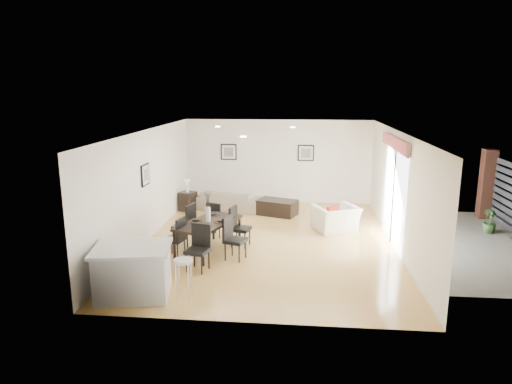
# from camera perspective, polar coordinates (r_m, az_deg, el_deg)

# --- Properties ---
(ground) EXTENTS (8.00, 8.00, 0.00)m
(ground) POSITION_cam_1_polar(r_m,az_deg,el_deg) (11.27, 1.65, -6.19)
(ground) COLOR tan
(ground) RESTS_ON ground
(wall_back) EXTENTS (6.00, 0.04, 2.70)m
(wall_back) POSITION_cam_1_polar(r_m,az_deg,el_deg) (14.83, 2.74, 3.81)
(wall_back) COLOR white
(wall_back) RESTS_ON ground
(wall_front) EXTENTS (6.00, 0.04, 2.70)m
(wall_front) POSITION_cam_1_polar(r_m,az_deg,el_deg) (7.06, -0.50, -6.38)
(wall_front) COLOR white
(wall_front) RESTS_ON ground
(wall_left) EXTENTS (0.04, 8.00, 2.70)m
(wall_left) POSITION_cam_1_polar(r_m,az_deg,el_deg) (11.49, -13.40, 0.82)
(wall_left) COLOR white
(wall_left) RESTS_ON ground
(wall_right) EXTENTS (0.04, 8.00, 2.70)m
(wall_right) POSITION_cam_1_polar(r_m,az_deg,el_deg) (11.12, 17.32, 0.19)
(wall_right) COLOR white
(wall_right) RESTS_ON ground
(ceiling) EXTENTS (6.00, 8.00, 0.02)m
(ceiling) POSITION_cam_1_polar(r_m,az_deg,el_deg) (10.69, 1.75, 7.62)
(ceiling) COLOR white
(ceiling) RESTS_ON wall_back
(sofa) EXTENTS (2.14, 1.20, 0.59)m
(sofa) POSITION_cam_1_polar(r_m,az_deg,el_deg) (14.10, -3.45, -1.04)
(sofa) COLOR gray
(sofa) RESTS_ON ground
(armchair) EXTENTS (1.33, 1.27, 0.68)m
(armchair) POSITION_cam_1_polar(r_m,az_deg,el_deg) (12.13, 9.92, -3.31)
(armchair) COLOR white
(armchair) RESTS_ON ground
(courtyard_plant_b) EXTENTS (0.42, 0.42, 0.62)m
(courtyard_plant_b) POSITION_cam_1_polar(r_m,az_deg,el_deg) (13.29, 27.17, -3.28)
(courtyard_plant_b) COLOR #345825
(courtyard_plant_b) RESTS_ON ground
(dining_table) EXTENTS (1.42, 1.90, 0.71)m
(dining_table) POSITION_cam_1_polar(r_m,az_deg,el_deg) (10.45, -5.98, -4.10)
(dining_table) COLOR black
(dining_table) RESTS_ON ground
(dining_chair_wnear) EXTENTS (0.50, 0.50, 0.92)m
(dining_chair_wnear) POSITION_cam_1_polar(r_m,az_deg,el_deg) (10.22, -9.80, -5.37)
(dining_chair_wnear) COLOR black
(dining_chair_wnear) RESTS_ON ground
(dining_chair_wfar) EXTENTS (0.55, 0.55, 1.01)m
(dining_chair_wfar) POSITION_cam_1_polar(r_m,az_deg,el_deg) (10.99, -8.62, -3.75)
(dining_chair_wfar) COLOR black
(dining_chair_wfar) RESTS_ON ground
(dining_chair_enear) EXTENTS (0.54, 0.54, 0.96)m
(dining_chair_enear) POSITION_cam_1_polar(r_m,az_deg,el_deg) (10.01, -3.01, -5.45)
(dining_chair_enear) COLOR black
(dining_chair_enear) RESTS_ON ground
(dining_chair_efar) EXTENTS (0.52, 0.52, 0.96)m
(dining_chair_efar) POSITION_cam_1_polar(r_m,az_deg,el_deg) (10.81, -2.36, -4.04)
(dining_chair_efar) COLOR black
(dining_chair_efar) RESTS_ON ground
(dining_chair_head) EXTENTS (0.52, 0.52, 0.96)m
(dining_chair_head) POSITION_cam_1_polar(r_m,az_deg,el_deg) (9.50, -7.11, -6.54)
(dining_chair_head) COLOR black
(dining_chair_head) RESTS_ON ground
(dining_chair_foot) EXTENTS (0.53, 0.53, 0.90)m
(dining_chair_foot) POSITION_cam_1_polar(r_m,az_deg,el_deg) (11.50, -5.06, -3.20)
(dining_chair_foot) COLOR black
(dining_chair_foot) RESTS_ON ground
(vase) EXTENTS (0.92, 1.41, 0.71)m
(vase) POSITION_cam_1_polar(r_m,az_deg,el_deg) (10.36, -6.03, -2.17)
(vase) COLOR white
(vase) RESTS_ON dining_table
(coffee_table) EXTENTS (1.29, 1.02, 0.45)m
(coffee_table) POSITION_cam_1_polar(r_m,az_deg,el_deg) (13.54, 2.66, -1.93)
(coffee_table) COLOR black
(coffee_table) RESTS_ON ground
(side_table) EXTENTS (0.56, 0.56, 0.58)m
(side_table) POSITION_cam_1_polar(r_m,az_deg,el_deg) (14.12, -8.52, -1.16)
(side_table) COLOR black
(side_table) RESTS_ON ground
(table_lamp) EXTENTS (0.20, 0.20, 0.39)m
(table_lamp) POSITION_cam_1_polar(r_m,az_deg,el_deg) (14.00, -8.59, 1.00)
(table_lamp) COLOR white
(table_lamp) RESTS_ON side_table
(cushion) EXTENTS (0.30, 0.25, 0.30)m
(cushion) POSITION_cam_1_polar(r_m,az_deg,el_deg) (11.97, 9.53, -2.51)
(cushion) COLOR maroon
(cushion) RESTS_ON armchair
(kitchen_island) EXTENTS (1.49, 1.24, 0.94)m
(kitchen_island) POSITION_cam_1_polar(r_m,az_deg,el_deg) (8.57, -15.13, -9.53)
(kitchen_island) COLOR #BDBDBF
(kitchen_island) RESTS_ON ground
(bar_stool) EXTENTS (0.33, 0.33, 0.73)m
(bar_stool) POSITION_cam_1_polar(r_m,az_deg,el_deg) (8.25, -9.08, -8.99)
(bar_stool) COLOR silver
(bar_stool) RESTS_ON ground
(framed_print_back_left) EXTENTS (0.52, 0.04, 0.52)m
(framed_print_back_left) POSITION_cam_1_polar(r_m,az_deg,el_deg) (14.91, -3.43, 5.03)
(framed_print_back_left) COLOR black
(framed_print_back_left) RESTS_ON wall_back
(framed_print_back_right) EXTENTS (0.52, 0.04, 0.52)m
(framed_print_back_right) POSITION_cam_1_polar(r_m,az_deg,el_deg) (14.74, 6.26, 4.88)
(framed_print_back_right) COLOR black
(framed_print_back_right) RESTS_ON wall_back
(framed_print_left_wall) EXTENTS (0.04, 0.52, 0.52)m
(framed_print_left_wall) POSITION_cam_1_polar(r_m,az_deg,el_deg) (11.24, -13.66, 2.10)
(framed_print_left_wall) COLOR black
(framed_print_left_wall) RESTS_ON wall_left
(sliding_door) EXTENTS (0.12, 2.70, 2.57)m
(sliding_door) POSITION_cam_1_polar(r_m,az_deg,el_deg) (11.34, 16.90, 2.08)
(sliding_door) COLOR white
(sliding_door) RESTS_ON wall_right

